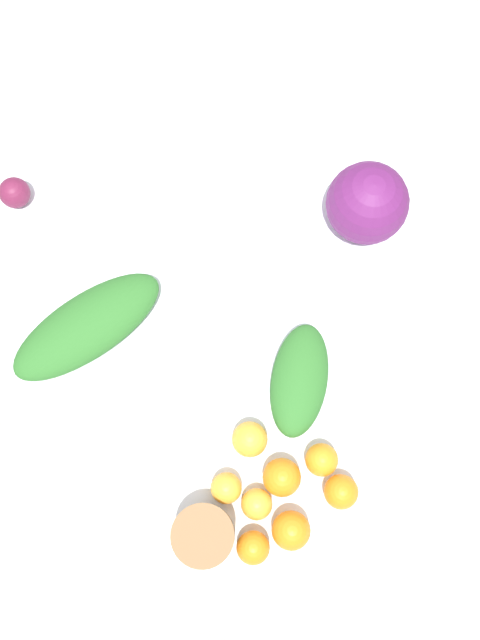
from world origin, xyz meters
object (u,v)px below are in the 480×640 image
object	(u,v)px
greens_bunch_beet_tops	(299,380)
orange_7	(291,530)
orange_5	(257,504)
orange_1	(226,488)
greens_bunch_dandelion	(87,326)
orange_0	(284,477)
paper_bag	(203,535)
beet_root	(15,193)
orange_4	(253,548)
orange_3	(250,439)
orange_6	(322,460)
cabbage_purple	(367,203)
orange_2	(341,492)

from	to	relation	value
greens_bunch_beet_tops	orange_7	size ratio (longest dim) A/B	3.14
greens_bunch_beet_tops	orange_5	xyz separation A→B (m)	(0.23, -0.15, -0.01)
orange_1	orange_7	xyz separation A→B (m)	(0.11, 0.11, 0.01)
greens_bunch_dandelion	orange_0	size ratio (longest dim) A/B	4.56
paper_bag	beet_root	bearing A→B (deg)	-163.58
orange_0	orange_5	world-z (taller)	orange_0
orange_4	orange_5	distance (m)	0.09
orange_3	orange_7	xyz separation A→B (m)	(0.20, 0.04, 0.00)
orange_3	orange_6	xyz separation A→B (m)	(0.08, 0.14, -0.00)
cabbage_purple	beet_root	size ratio (longest dim) A/B	2.58
orange_3	orange_7	world-z (taller)	orange_7
paper_bag	orange_7	bearing A→B (deg)	78.92
cabbage_purple	orange_6	distance (m)	0.57
paper_bag	orange_4	bearing A→B (deg)	62.34
orange_2	orange_5	size ratio (longest dim) A/B	1.11
paper_bag	orange_5	xyz separation A→B (m)	(-0.03, 0.12, -0.01)
orange_3	orange_1	bearing A→B (deg)	-40.31
greens_bunch_dandelion	orange_2	xyz separation A→B (m)	(0.47, 0.44, -0.01)
greens_bunch_dandelion	orange_5	bearing A→B (deg)	30.28
paper_bag	orange_1	size ratio (longest dim) A/B	1.94
cabbage_purple	beet_root	world-z (taller)	cabbage_purple
beet_root	greens_bunch_dandelion	bearing A→B (deg)	16.12
cabbage_purple	greens_bunch_beet_tops	bearing A→B (deg)	-35.95
greens_bunch_dandelion	orange_7	world-z (taller)	greens_bunch_dandelion
cabbage_purple	paper_bag	world-z (taller)	cabbage_purple
greens_bunch_dandelion	orange_4	distance (m)	0.59
cabbage_purple	orange_0	distance (m)	0.63
greens_bunch_dandelion	orange_2	bearing A→B (deg)	42.93
orange_1	orange_4	xyz separation A→B (m)	(0.13, 0.02, 0.00)
greens_bunch_beet_tops	orange_1	distance (m)	0.28
orange_2	paper_bag	bearing A→B (deg)	-87.19
orange_6	orange_1	bearing A→B (deg)	-88.04
orange_5	orange_0	bearing A→B (deg)	119.81
beet_root	orange_5	distance (m)	0.90
orange_1	orange_4	bearing A→B (deg)	10.94
greens_bunch_dandelion	orange_2	world-z (taller)	greens_bunch_dandelion
paper_bag	orange_4	world-z (taller)	paper_bag
cabbage_purple	greens_bunch_beet_tops	world-z (taller)	cabbage_purple
orange_2	orange_3	world-z (taller)	orange_3
orange_1	orange_7	distance (m)	0.16
greens_bunch_beet_tops	beet_root	distance (m)	0.79
greens_bunch_beet_tops	orange_5	bearing A→B (deg)	-33.97
greens_bunch_dandelion	cabbage_purple	bearing A→B (deg)	99.48
greens_bunch_beet_tops	orange_3	world-z (taller)	greens_bunch_beet_tops
cabbage_purple	orange_7	world-z (taller)	cabbage_purple
orange_7	orange_6	bearing A→B (deg)	140.58
orange_2	orange_4	size ratio (longest dim) A/B	1.06
greens_bunch_dandelion	orange_5	xyz separation A→B (m)	(0.46, 0.27, -0.01)
cabbage_purple	orange_3	world-z (taller)	cabbage_purple
greens_bunch_dandelion	orange_7	distance (m)	0.61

